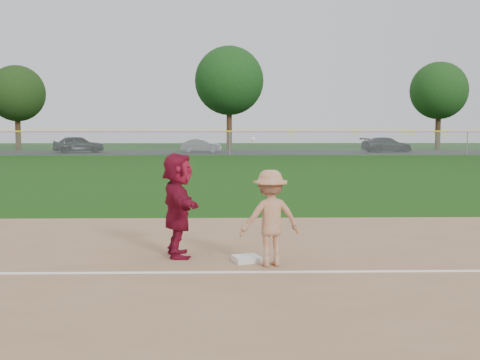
{
  "coord_description": "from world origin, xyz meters",
  "views": [
    {
      "loc": [
        -0.26,
        -10.21,
        2.32
      ],
      "look_at": [
        0.0,
        1.5,
        1.3
      ],
      "focal_mm": 45.0,
      "sensor_mm": 36.0,
      "label": 1
    }
  ],
  "objects_px": {
    "car_left": "(79,144)",
    "first_base": "(246,259)",
    "car_right": "(387,145)",
    "car_mid": "(201,146)",
    "base_runner": "(178,205)"
  },
  "relations": [
    {
      "from": "first_base",
      "to": "car_mid",
      "type": "xyz_separation_m",
      "value": [
        -2.74,
        46.2,
        0.57
      ]
    },
    {
      "from": "car_mid",
      "to": "first_base",
      "type": "bearing_deg",
      "value": -177.72
    },
    {
      "from": "first_base",
      "to": "car_mid",
      "type": "relative_size",
      "value": 0.11
    },
    {
      "from": "base_runner",
      "to": "car_left",
      "type": "xyz_separation_m",
      "value": [
        -12.79,
        45.04,
        -0.16
      ]
    },
    {
      "from": "first_base",
      "to": "car_mid",
      "type": "bearing_deg",
      "value": 93.39
    },
    {
      "from": "car_right",
      "to": "car_left",
      "type": "bearing_deg",
      "value": 79.57
    },
    {
      "from": "car_left",
      "to": "car_right",
      "type": "bearing_deg",
      "value": -109.84
    },
    {
      "from": "car_left",
      "to": "first_base",
      "type": "bearing_deg",
      "value": 176.09
    },
    {
      "from": "base_runner",
      "to": "car_mid",
      "type": "relative_size",
      "value": 0.49
    },
    {
      "from": "car_mid",
      "to": "car_right",
      "type": "distance_m",
      "value": 17.47
    },
    {
      "from": "base_runner",
      "to": "first_base",
      "type": "bearing_deg",
      "value": -120.78
    },
    {
      "from": "car_mid",
      "to": "car_right",
      "type": "relative_size",
      "value": 0.79
    },
    {
      "from": "base_runner",
      "to": "car_right",
      "type": "distance_m",
      "value": 48.33
    },
    {
      "from": "base_runner",
      "to": "car_mid",
      "type": "xyz_separation_m",
      "value": [
        -1.53,
        45.74,
        -0.31
      ]
    },
    {
      "from": "first_base",
      "to": "base_runner",
      "type": "distance_m",
      "value": 1.56
    }
  ]
}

